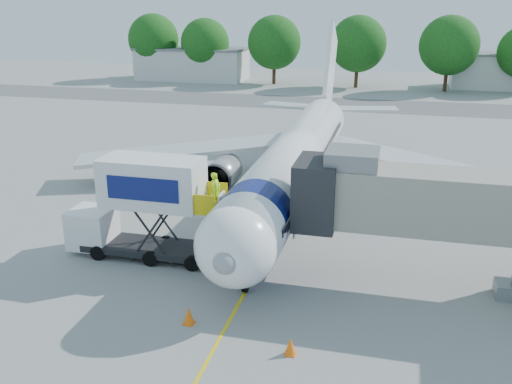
% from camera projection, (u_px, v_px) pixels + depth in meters
% --- Properties ---
extents(ground, '(160.00, 160.00, 0.00)m').
position_uv_depth(ground, '(285.00, 220.00, 35.78)').
color(ground, gray).
rests_on(ground, ground).
extents(guidance_line, '(0.15, 70.00, 0.01)m').
position_uv_depth(guidance_line, '(285.00, 220.00, 35.78)').
color(guidance_line, yellow).
rests_on(guidance_line, ground).
extents(taxiway_strip, '(120.00, 10.00, 0.01)m').
position_uv_depth(taxiway_strip, '(348.00, 105.00, 74.34)').
color(taxiway_strip, '#59595B').
rests_on(taxiway_strip, ground).
extents(aircraft, '(34.17, 37.73, 11.35)m').
position_uv_depth(aircraft, '(297.00, 158.00, 38.61)').
color(aircraft, white).
rests_on(aircraft, ground).
extents(jet_bridge, '(13.90, 3.20, 6.60)m').
position_uv_depth(jet_bridge, '(427.00, 202.00, 26.12)').
color(jet_bridge, gray).
rests_on(jet_bridge, ground).
extents(catering_hiloader, '(8.52, 2.44, 5.50)m').
position_uv_depth(catering_hiloader, '(142.00, 208.00, 29.89)').
color(catering_hiloader, black).
rests_on(catering_hiloader, ground).
extents(ground_tug, '(3.18, 1.76, 1.24)m').
position_uv_depth(ground_tug, '(197.00, 374.00, 20.09)').
color(ground_tug, silver).
rests_on(ground_tug, ground).
extents(safety_cone_a, '(0.46, 0.46, 0.73)m').
position_uv_depth(safety_cone_a, '(290.00, 347.00, 22.18)').
color(safety_cone_a, orange).
rests_on(safety_cone_a, ground).
extents(safety_cone_b, '(0.49, 0.49, 0.78)m').
position_uv_depth(safety_cone_b, '(189.00, 316.00, 24.27)').
color(safety_cone_b, orange).
rests_on(safety_cone_b, ground).
extents(outbuilding_left, '(18.40, 8.40, 5.30)m').
position_uv_depth(outbuilding_left, '(192.00, 64.00, 96.43)').
color(outbuilding_left, silver).
rests_on(outbuilding_left, ground).
extents(outbuilding_right, '(16.40, 7.40, 5.30)m').
position_uv_depth(outbuilding_right, '(506.00, 71.00, 86.79)').
color(outbuilding_right, silver).
rests_on(outbuilding_right, ground).
extents(tree_a, '(8.48, 8.48, 10.81)m').
position_uv_depth(tree_a, '(154.00, 39.00, 96.08)').
color(tree_a, '#382314').
rests_on(tree_a, ground).
extents(tree_b, '(7.98, 7.98, 10.17)m').
position_uv_depth(tree_b, '(205.00, 43.00, 93.49)').
color(tree_b, '#382314').
rests_on(tree_b, ground).
extents(tree_c, '(8.41, 8.41, 10.73)m').
position_uv_depth(tree_c, '(274.00, 43.00, 90.07)').
color(tree_c, '#382314').
rests_on(tree_c, ground).
extents(tree_d, '(8.51, 8.51, 10.85)m').
position_uv_depth(tree_d, '(358.00, 44.00, 86.36)').
color(tree_d, '#382314').
rests_on(tree_d, ground).
extents(tree_e, '(8.60, 8.60, 10.97)m').
position_uv_depth(tree_e, '(449.00, 45.00, 82.77)').
color(tree_e, '#382314').
rests_on(tree_e, ground).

